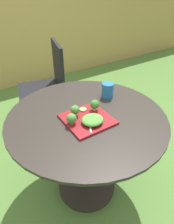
# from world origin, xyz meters

# --- Properties ---
(ground_plane) EXTENTS (12.00, 12.00, 0.00)m
(ground_plane) POSITION_xyz_m (0.00, 0.00, 0.00)
(ground_plane) COLOR #4C7533
(bamboo_fence) EXTENTS (8.00, 0.08, 1.25)m
(bamboo_fence) POSITION_xyz_m (0.00, 2.14, 0.62)
(bamboo_fence) COLOR #A8894C
(bamboo_fence) RESTS_ON ground_plane
(patio_table) EXTENTS (0.97, 0.97, 0.70)m
(patio_table) POSITION_xyz_m (0.00, 0.00, 0.47)
(patio_table) COLOR #28231E
(patio_table) RESTS_ON ground_plane
(patio_chair) EXTENTS (0.53, 0.53, 0.90)m
(patio_chair) POSITION_xyz_m (0.14, 0.93, 0.53)
(patio_chair) COLOR black
(patio_chair) RESTS_ON ground_plane
(salad_plate) EXTENTS (0.26, 0.26, 0.01)m
(salad_plate) POSITION_xyz_m (-0.02, -0.05, 0.71)
(salad_plate) COLOR maroon
(salad_plate) RESTS_ON patio_table
(drinking_glass) EXTENTS (0.08, 0.08, 0.10)m
(drinking_glass) POSITION_xyz_m (0.24, 0.11, 0.75)
(drinking_glass) COLOR #236BA8
(drinking_glass) RESTS_ON patio_table
(fork) EXTENTS (0.08, 0.15, 0.00)m
(fork) POSITION_xyz_m (-0.04, -0.09, 0.72)
(fork) COLOR silver
(fork) RESTS_ON salad_plate
(lettuce_mound) EXTENTS (0.12, 0.12, 0.04)m
(lettuce_mound) POSITION_xyz_m (-0.02, -0.10, 0.74)
(lettuce_mound) COLOR #519338
(lettuce_mound) RESTS_ON salad_plate
(broccoli_floret_0) EXTENTS (0.06, 0.06, 0.07)m
(broccoli_floret_0) POSITION_xyz_m (0.06, 0.00, 0.76)
(broccoli_floret_0) COLOR #99B770
(broccoli_floret_0) RESTS_ON salad_plate
(broccoli_floret_1) EXTENTS (0.05, 0.05, 0.07)m
(broccoli_floret_1) POSITION_xyz_m (-0.07, 0.01, 0.76)
(broccoli_floret_1) COLOR #99B770
(broccoli_floret_1) RESTS_ON salad_plate
(broccoli_floret_2) EXTENTS (0.06, 0.06, 0.06)m
(broccoli_floret_2) POSITION_xyz_m (-0.13, -0.04, 0.75)
(broccoli_floret_2) COLOR #99B770
(broccoli_floret_2) RESTS_ON salad_plate
(cucumber_slice_0) EXTENTS (0.04, 0.04, 0.01)m
(cucumber_slice_0) POSITION_xyz_m (-0.00, 0.04, 0.72)
(cucumber_slice_0) COLOR #8EB766
(cucumber_slice_0) RESTS_ON salad_plate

